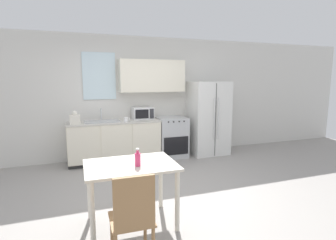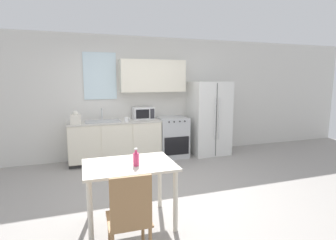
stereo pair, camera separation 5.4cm
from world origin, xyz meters
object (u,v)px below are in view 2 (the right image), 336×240
object	(u,v)px
drink_bottle	(136,159)
dining_chair_near	(130,214)
coffee_mug	(127,119)
refrigerator	(209,118)
microwave	(143,113)
dining_table	(129,174)
oven_range	(172,137)

from	to	relation	value
drink_bottle	dining_chair_near	bearing A→B (deg)	-106.75
dining_chair_near	drink_bottle	bearing A→B (deg)	74.61
coffee_mug	drink_bottle	size ratio (longest dim) A/B	0.56
refrigerator	microwave	size ratio (longest dim) A/B	3.77
microwave	refrigerator	bearing A→B (deg)	-5.92
microwave	dining_table	distance (m)	2.83
coffee_mug	dining_chair_near	distance (m)	3.24
microwave	drink_bottle	world-z (taller)	microwave
oven_range	refrigerator	size ratio (longest dim) A/B	0.53
coffee_mug	dining_chair_near	world-z (taller)	coffee_mug
oven_range	drink_bottle	size ratio (longest dim) A/B	4.34
oven_range	coffee_mug	bearing A→B (deg)	-171.95
dining_table	drink_bottle	distance (m)	0.24
oven_range	microwave	size ratio (longest dim) A/B	2.00
dining_chair_near	refrigerator	bearing A→B (deg)	54.15
refrigerator	dining_table	bearing A→B (deg)	-133.03
dining_table	coffee_mug	bearing A→B (deg)	80.82
dining_table	refrigerator	bearing A→B (deg)	46.97
microwave	dining_table	xyz separation A→B (m)	(-0.81, -2.68, -0.37)
coffee_mug	dining_chair_near	bearing A→B (deg)	-99.38
refrigerator	oven_range	bearing A→B (deg)	177.41
refrigerator	coffee_mug	distance (m)	1.97
microwave	coffee_mug	world-z (taller)	microwave
refrigerator	coffee_mug	world-z (taller)	refrigerator
refrigerator	dining_chair_near	size ratio (longest dim) A/B	1.83
dining_table	dining_chair_near	bearing A→B (deg)	-99.99
dining_table	oven_range	bearing A→B (deg)	60.61
coffee_mug	dining_table	distance (m)	2.46
microwave	drink_bottle	size ratio (longest dim) A/B	2.17
oven_range	dining_table	world-z (taller)	oven_range
dining_table	dining_chair_near	xyz separation A→B (m)	(-0.13, -0.75, -0.11)
refrigerator	drink_bottle	world-z (taller)	refrigerator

